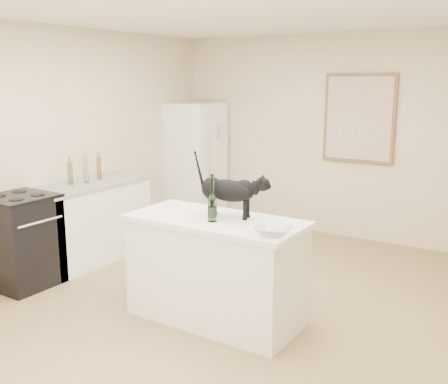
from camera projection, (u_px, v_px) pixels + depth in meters
floor at (219, 307)px, 4.77m from camera, size 5.50×5.50×0.00m
ceiling at (218, 7)px, 4.22m from camera, size 5.50×5.50×0.00m
wall_back at (336, 137)px, 6.75m from camera, size 4.50×0.00×4.50m
wall_left at (45, 148)px, 5.68m from camera, size 0.00×5.50×5.50m
island_base at (216, 272)px, 4.46m from camera, size 1.44×0.67×0.86m
island_top at (216, 221)px, 4.36m from camera, size 1.50×0.70×0.04m
left_cabinets at (90, 223)px, 5.95m from camera, size 0.60×1.40×0.86m
left_countertop at (88, 184)px, 5.86m from camera, size 0.62×1.44×0.04m
stove at (22, 242)px, 5.21m from camera, size 0.60×0.60×0.90m
fridge at (195, 163)px, 7.55m from camera, size 0.68×0.68×1.70m
artwork_frame at (359, 118)px, 6.52m from camera, size 0.90×0.03×1.10m
artwork_canvas at (359, 119)px, 6.50m from camera, size 0.82×0.00×1.02m
black_cat at (229, 193)px, 4.35m from camera, size 0.60×0.31×0.41m
wine_bottle at (212, 201)px, 4.23m from camera, size 0.09×0.09×0.34m
glass_bowl at (273, 231)px, 3.87m from camera, size 0.32×0.32×0.07m
fridge_paper at (220, 131)px, 7.36m from camera, size 0.06×0.15×0.20m
counter_bottle_cluster at (85, 170)px, 5.84m from camera, size 0.09×0.46×0.30m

